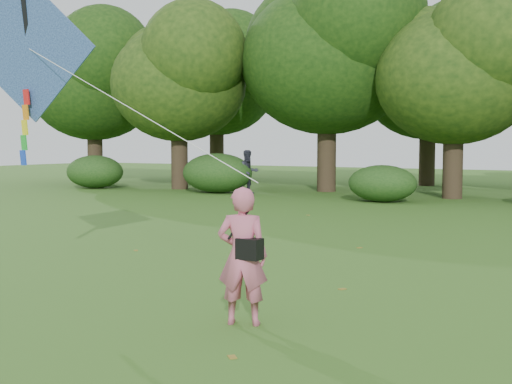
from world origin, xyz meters
The scene contains 7 objects.
ground centered at (0.00, 0.00, 0.00)m, with size 100.00×100.00×0.00m, color #265114.
man_kite_flyer centered at (-0.15, 0.09, 0.86)m, with size 0.63×0.41×1.73m, color #C45C76.
bystander_left centered at (-10.45, 17.94, 0.98)m, with size 0.95×0.74×1.95m, color #292937.
crossbody_bag centered at (-0.04, 0.06, 0.98)m, with size 0.43×0.20×0.70m.
flying_kite centered at (-4.88, 0.98, 3.82)m, with size 6.21×1.29×3.33m.
shrub_band centered at (-0.72, 17.60, 0.86)m, with size 39.15×3.22×1.88m.
fallen_leaves centered at (-0.18, 6.12, 0.01)m, with size 9.36×12.71×0.01m.
Camera 1 is at (3.87, -6.69, 2.26)m, focal length 45.00 mm.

